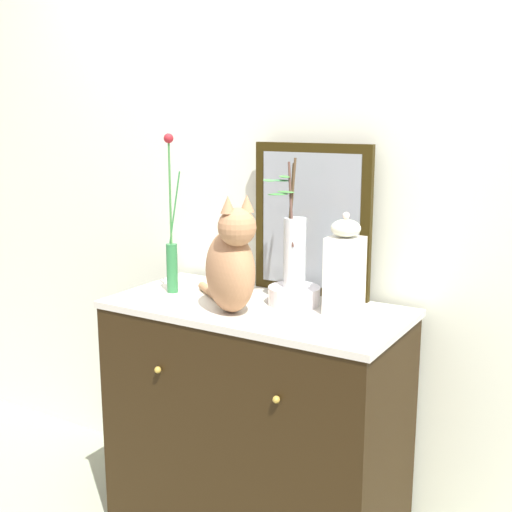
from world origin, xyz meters
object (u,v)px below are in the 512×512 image
jar_lidded_porcelain (345,268)px  cat_sitting (231,264)px  sideboard (256,424)px  vase_glass_clear (294,247)px  mirror_leaning (311,220)px  bowl_porcelain (294,295)px  vase_slim_green (172,249)px

jar_lidded_porcelain → cat_sitting: bearing=-151.6°
sideboard → jar_lidded_porcelain: size_ratio=3.06×
sideboard → vase_glass_clear: 0.68m
jar_lidded_porcelain → sideboard: bearing=-167.1°
mirror_leaning → vase_glass_clear: size_ratio=1.24×
sideboard → cat_sitting: (-0.03, -0.11, 0.63)m
vase_glass_clear → jar_lidded_porcelain: (0.20, -0.01, -0.05)m
sideboard → jar_lidded_porcelain: bearing=12.9°
bowl_porcelain → jar_lidded_porcelain: size_ratio=0.54×
vase_slim_green → jar_lidded_porcelain: bearing=6.9°
cat_sitting → bowl_porcelain: size_ratio=2.19×
sideboard → vase_glass_clear: vase_glass_clear is taller
sideboard → cat_sitting: 0.64m
vase_glass_clear → jar_lidded_porcelain: bearing=-4.1°
cat_sitting → vase_glass_clear: (0.14, 0.20, 0.04)m
bowl_porcelain → jar_lidded_porcelain: 0.24m
sideboard → cat_sitting: cat_sitting is taller
jar_lidded_porcelain → bowl_porcelain: bearing=175.5°
sideboard → mirror_leaning: 0.78m
vase_glass_clear → jar_lidded_porcelain: 0.21m
jar_lidded_porcelain → mirror_leaning: bearing=141.3°
mirror_leaning → vase_slim_green: 0.54m
vase_glass_clear → mirror_leaning: bearing=93.5°
cat_sitting → sideboard: bearing=74.5°
sideboard → mirror_leaning: size_ratio=1.89×
cat_sitting → bowl_porcelain: 0.28m
mirror_leaning → jar_lidded_porcelain: (0.21, -0.17, -0.12)m
mirror_leaning → sideboard: bearing=-111.6°
cat_sitting → jar_lidded_porcelain: (0.34, 0.18, -0.01)m
mirror_leaning → jar_lidded_porcelain: size_ratio=1.62×
vase_slim_green → vase_glass_clear: bearing=11.5°
mirror_leaning → cat_sitting: bearing=-109.7°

